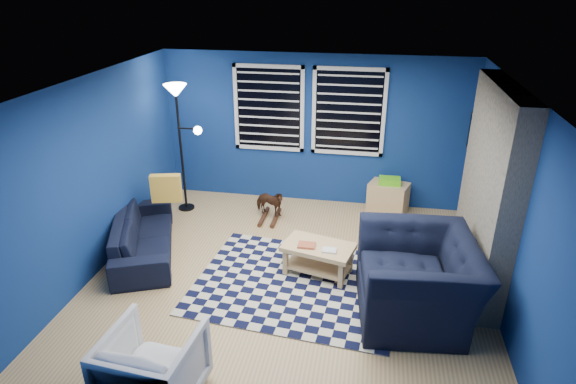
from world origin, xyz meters
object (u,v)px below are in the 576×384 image
(rocking_horse, at_px, (269,203))
(coffee_table, at_px, (318,253))
(armchair_bent, at_px, (153,367))
(floor_lamp, at_px, (178,109))
(cabinet, at_px, (388,197))
(tv, at_px, (476,140))
(sofa, at_px, (143,235))
(armchair_big, at_px, (417,279))

(rocking_horse, xyz_separation_m, coffee_table, (0.95, -1.40, 0.02))
(armchair_bent, height_order, rocking_horse, armchair_bent)
(rocking_horse, bearing_deg, coffee_table, -130.19)
(coffee_table, distance_m, floor_lamp, 3.17)
(rocking_horse, relative_size, coffee_table, 0.53)
(cabinet, xyz_separation_m, floor_lamp, (-3.30, -0.48, 1.44))
(tv, distance_m, sofa, 4.97)
(armchair_bent, relative_size, floor_lamp, 0.39)
(sofa, bearing_deg, rocking_horse, -71.33)
(coffee_table, bearing_deg, armchair_big, -26.67)
(coffee_table, distance_m, cabinet, 2.21)
(armchair_bent, bearing_deg, armchair_big, -139.87)
(floor_lamp, bearing_deg, tv, 2.93)
(coffee_table, relative_size, cabinet, 1.40)
(armchair_big, distance_m, cabinet, 2.64)
(armchair_big, height_order, armchair_bent, armchair_big)
(armchair_bent, bearing_deg, sofa, -57.38)
(sofa, distance_m, coffee_table, 2.47)
(tv, relative_size, armchair_big, 0.70)
(armchair_bent, distance_m, cabinet, 4.81)
(armchair_big, relative_size, floor_lamp, 0.69)
(sofa, xyz_separation_m, cabinet, (3.38, 1.93, -0.01))
(armchair_big, relative_size, rocking_horse, 2.74)
(sofa, height_order, armchair_bent, armchair_bent)
(sofa, distance_m, armchair_bent, 2.70)
(sofa, height_order, armchair_big, armchair_big)
(sofa, height_order, rocking_horse, sofa)
(tv, relative_size, sofa, 0.52)
(rocking_horse, bearing_deg, tv, -67.49)
(rocking_horse, bearing_deg, armchair_big, -117.36)
(cabinet, relative_size, floor_lamp, 0.34)
(armchair_bent, xyz_separation_m, cabinet, (2.13, 4.31, -0.11))
(sofa, xyz_separation_m, floor_lamp, (0.08, 1.45, 1.43))
(tv, distance_m, coffee_table, 2.94)
(coffee_table, xyz_separation_m, cabinet, (0.91, 2.02, -0.04))
(sofa, distance_m, cabinet, 3.89)
(armchair_big, xyz_separation_m, cabinet, (-0.28, 2.61, -0.20))
(armchair_big, distance_m, rocking_horse, 2.94)
(armchair_bent, height_order, cabinet, armchair_bent)
(floor_lamp, bearing_deg, cabinet, 8.24)
(tv, xyz_separation_m, rocking_horse, (-3.03, -0.36, -1.11))
(armchair_big, xyz_separation_m, coffee_table, (-1.19, 0.60, -0.16))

